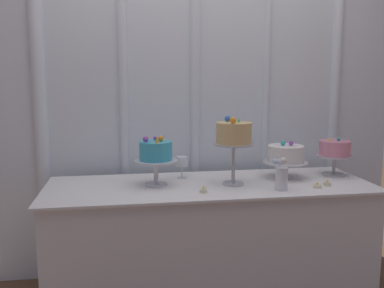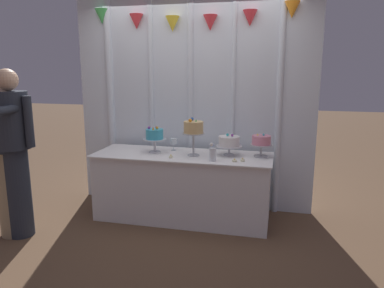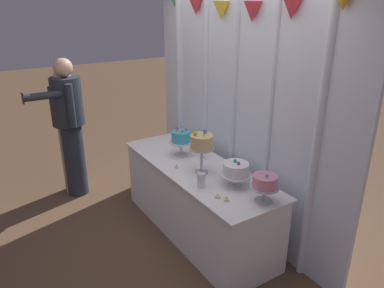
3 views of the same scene
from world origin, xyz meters
TOP-DOWN VIEW (x-y plane):
  - ground_plane at (0.00, 0.00)m, footprint 24.00×24.00m
  - draped_curtain at (-0.04, 0.58)m, footprint 3.00×0.17m
  - cake_table at (0.00, 0.10)m, footprint 2.05×0.72m
  - cake_display_leftmost at (-0.34, 0.11)m, footprint 0.27×0.27m
  - cake_display_midleft at (0.14, 0.06)m, footprint 0.25×0.25m
  - cake_display_midright at (0.53, 0.18)m, footprint 0.30×0.30m
  - cake_display_rightmost at (0.88, 0.19)m, footprint 0.25×0.25m
  - wine_glass at (-0.15, 0.27)m, footprint 0.08×0.08m
  - flower_vase at (0.39, -0.11)m, footprint 0.08×0.11m
  - tealight_far_left at (-0.08, -0.10)m, footprint 0.04×0.04m
  - tealight_near_left at (0.63, -0.10)m, footprint 0.05×0.05m
  - tealight_near_right at (0.71, -0.06)m, footprint 0.05×0.05m
  - guest_man_pink_jacket at (-1.56, -0.74)m, footprint 0.53×0.39m
  - guest_girl_blue_dress at (-1.65, -0.75)m, footprint 0.51×0.72m

SIDE VIEW (x-z plane):
  - ground_plane at x=0.00m, z-range 0.00..0.00m
  - cake_table at x=0.00m, z-range 0.00..0.78m
  - tealight_near_left at x=0.63m, z-range 0.77..0.81m
  - tealight_near_right at x=0.71m, z-range 0.77..0.81m
  - tealight_far_left at x=-0.08m, z-range 0.77..0.81m
  - flower_vase at x=0.39m, z-range 0.76..0.97m
  - guest_girl_blue_dress at x=-1.65m, z-range 0.07..1.69m
  - wine_glass at x=-0.15m, z-range 0.82..0.96m
  - cake_display_midright at x=0.53m, z-range 0.81..1.06m
  - cake_display_rightmost at x=0.88m, z-range 0.82..1.09m
  - guest_man_pink_jacket at x=-1.56m, z-range 0.08..1.83m
  - cake_display_leftmost at x=-0.34m, z-range 0.82..1.14m
  - cake_display_midleft at x=0.14m, z-range 0.87..1.31m
  - draped_curtain at x=-0.04m, z-range 0.07..2.81m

